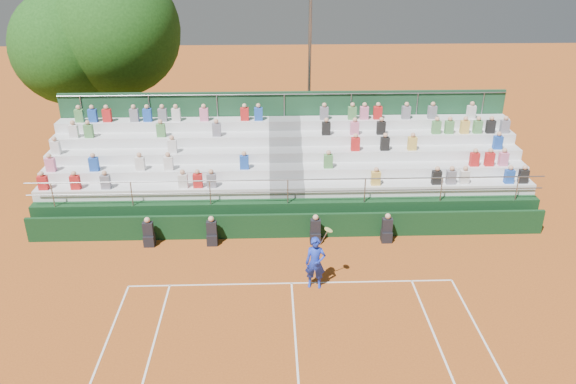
{
  "coord_description": "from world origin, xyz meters",
  "views": [
    {
      "loc": [
        -0.66,
        -15.95,
        10.78
      ],
      "look_at": [
        0.0,
        3.5,
        1.8
      ],
      "focal_mm": 35.0,
      "sensor_mm": 36.0,
      "label": 1
    }
  ],
  "objects_px": {
    "tree_west": "(69,48)",
    "tree_east": "(116,31)",
    "tennis_player": "(315,263)",
    "floodlight_mast": "(310,54)"
  },
  "relations": [
    {
      "from": "tree_west",
      "to": "tree_east",
      "type": "distance_m",
      "value": 2.52
    },
    {
      "from": "tree_west",
      "to": "tree_east",
      "type": "bearing_deg",
      "value": 5.83
    },
    {
      "from": "tree_west",
      "to": "tree_east",
      "type": "relative_size",
      "value": 0.88
    },
    {
      "from": "tree_east",
      "to": "tennis_player",
      "type": "bearing_deg",
      "value": -56.42
    },
    {
      "from": "tennis_player",
      "to": "floodlight_mast",
      "type": "height_order",
      "value": "floodlight_mast"
    },
    {
      "from": "tennis_player",
      "to": "tree_west",
      "type": "distance_m",
      "value": 18.48
    },
    {
      "from": "tennis_player",
      "to": "tree_east",
      "type": "bearing_deg",
      "value": 123.58
    },
    {
      "from": "floodlight_mast",
      "to": "tree_west",
      "type": "bearing_deg",
      "value": 175.17
    },
    {
      "from": "tree_west",
      "to": "tree_east",
      "type": "xyz_separation_m",
      "value": [
        2.39,
        0.24,
        0.77
      ]
    },
    {
      "from": "tennis_player",
      "to": "tree_east",
      "type": "distance_m",
      "value": 17.5
    }
  ]
}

